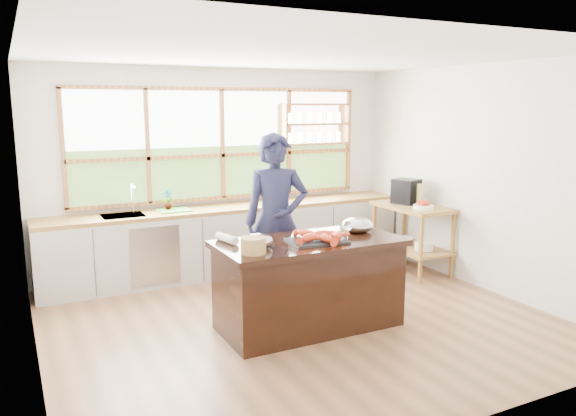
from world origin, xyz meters
TOP-DOWN VIEW (x-y plane):
  - ground_plane at (0.00, 0.00)m, footprint 5.00×5.00m
  - room_shell at (0.02, 0.51)m, footprint 5.02×4.52m
  - back_counter at (-0.02, 1.94)m, footprint 4.90×0.63m
  - right_shelf_unit at (2.19, 0.89)m, footprint 0.62×1.10m
  - island at (0.00, -0.20)m, footprint 1.85×0.90m
  - cook at (-0.02, 0.51)m, footprint 0.81×0.67m
  - potted_plant at (-0.83, 2.00)m, footprint 0.16×0.12m
  - cutting_board at (-0.77, 1.94)m, footprint 0.41×0.31m
  - espresso_machine at (2.19, 1.05)m, footprint 0.38×0.39m
  - wine_bottle at (2.24, 0.84)m, footprint 0.08×0.08m
  - fruit_bowl at (2.14, 0.63)m, footprint 0.26×0.26m
  - slate_board at (0.04, -0.28)m, footprint 0.59×0.45m
  - lobster_pile at (0.06, -0.31)m, footprint 0.52×0.48m
  - mixing_bowl_left at (-0.56, -0.21)m, footprint 0.28×0.28m
  - mixing_bowl_right at (0.64, -0.10)m, footprint 0.34×0.34m
  - wine_glass at (0.27, -0.47)m, footprint 0.08×0.08m
  - wicker_basket at (-0.69, -0.41)m, footprint 0.23×0.23m
  - parchment_roll at (-0.76, 0.08)m, footprint 0.15×0.31m

SIDE VIEW (x-z plane):
  - ground_plane at x=0.00m, z-range 0.00..0.00m
  - island at x=0.00m, z-range 0.00..0.90m
  - back_counter at x=-0.02m, z-range 0.00..0.90m
  - right_shelf_unit at x=2.19m, z-range 0.15..1.05m
  - cutting_board at x=-0.77m, z-range 0.90..0.91m
  - slate_board at x=0.04m, z-range 0.90..0.92m
  - parchment_roll at x=-0.76m, z-range 0.90..0.98m
  - fruit_bowl at x=2.14m, z-range 0.89..1.00m
  - lobster_pile at x=0.06m, z-range 0.92..1.00m
  - mixing_bowl_left at x=-0.56m, z-range 0.89..1.03m
  - cook at x=-0.02m, z-range 0.00..1.92m
  - mixing_bowl_right at x=0.64m, z-range 0.89..1.05m
  - wicker_basket at x=-0.69m, z-range 0.90..1.05m
  - potted_plant at x=-0.83m, z-range 0.90..1.17m
  - wine_bottle at x=2.24m, z-range 0.90..1.19m
  - wine_glass at x=0.27m, z-range 0.95..1.17m
  - espresso_machine at x=2.19m, z-range 0.90..1.23m
  - room_shell at x=0.02m, z-range 0.40..3.11m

